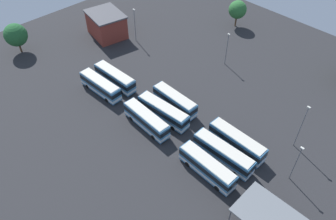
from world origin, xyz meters
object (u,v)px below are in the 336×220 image
object	(u,v)px
bus_row0_slot2	(207,167)
bus_row0_slot1	(223,153)
depot_building	(107,24)
lamp_post_by_building	(301,125)
bus_row0_slot0	(237,142)
tree_west_edge	(16,35)
tree_northwest	(238,10)
lamp_post_far_corner	(296,162)
lamp_post_mid_lot	(227,48)
bus_row1_slot0	(175,101)
bus_row2_slot1	(115,78)
maintenance_shelter	(271,218)
bus_row2_slot2	(100,86)
bus_row1_slot2	(146,120)
lamp_post_near_entrance	(135,24)
bus_row1_slot1	(163,112)

from	to	relation	value
bus_row0_slot2	bus_row0_slot1	bearing A→B (deg)	-90.13
depot_building	lamp_post_by_building	bearing A→B (deg)	-178.40
bus_row0_slot0	tree_west_edge	distance (m)	56.79
depot_building	tree_northwest	bearing A→B (deg)	-125.97
tree_northwest	lamp_post_far_corner	bearing A→B (deg)	137.89
bus_row0_slot1	lamp_post_mid_lot	xyz separation A→B (m)	(17.42, -22.30, 2.58)
bus_row1_slot0	bus_row2_slot1	distance (m)	14.64
depot_building	bus_row0_slot1	bearing A→B (deg)	167.51
bus_row0_slot2	maintenance_shelter	size ratio (longest dim) A/B	1.07
bus_row0_slot0	lamp_post_far_corner	world-z (taller)	lamp_post_far_corner
lamp_post_mid_lot	bus_row0_slot2	bearing A→B (deg)	123.46
bus_row2_slot2	depot_building	distance (m)	23.03
tree_west_edge	lamp_post_far_corner	bearing A→B (deg)	-167.43
bus_row1_slot0	lamp_post_far_corner	bearing A→B (deg)	-176.21
lamp_post_by_building	depot_building	bearing A→B (deg)	1.60
bus_row1_slot2	tree_northwest	size ratio (longest dim) A/B	1.49
lamp_post_near_entrance	bus_row1_slot0	bearing A→B (deg)	156.80
bus_row0_slot0	lamp_post_near_entrance	xyz separation A→B (m)	(39.53, -10.18, 2.91)
lamp_post_mid_lot	maintenance_shelter	bearing A→B (deg)	137.25
bus_row1_slot1	bus_row1_slot2	bearing A→B (deg)	81.41
depot_building	lamp_post_by_building	size ratio (longest dim) A/B	1.16
bus_row0_slot2	bus_row1_slot2	xyz separation A→B (m)	(14.90, 0.01, 0.00)
bus_row0_slot2	tree_northwest	xyz separation A→B (m)	(26.51, -42.11, 2.92)
bus_row1_slot0	bus_row2_slot2	world-z (taller)	same
bus_row1_slot0	bus_row1_slot1	bearing A→B (deg)	99.53
bus_row2_slot1	bus_row2_slot2	world-z (taller)	same
bus_row1_slot1	maintenance_shelter	bearing A→B (deg)	169.43
bus_row1_slot1	lamp_post_far_corner	bearing A→B (deg)	-167.58
bus_row1_slot1	bus_row0_slot0	bearing A→B (deg)	-164.26
bus_row1_slot2	lamp_post_near_entrance	bearing A→B (deg)	-36.16
lamp_post_by_building	tree_west_edge	world-z (taller)	lamp_post_by_building
bus_row1_slot2	maintenance_shelter	xyz separation A→B (m)	(-27.35, 1.24, 1.94)
lamp_post_near_entrance	lamp_post_mid_lot	bearing A→B (deg)	-159.23
bus_row2_slot1	bus_row0_slot0	bearing A→B (deg)	-171.54
bus_row2_slot2	lamp_post_near_entrance	world-z (taller)	lamp_post_near_entrance
lamp_post_far_corner	tree_west_edge	xyz separation A→B (m)	(65.15, 14.52, 0.31)
bus_row1_slot1	tree_northwest	world-z (taller)	tree_northwest
bus_row2_slot2	lamp_post_far_corner	world-z (taller)	lamp_post_far_corner
bus_row2_slot2	bus_row1_slot2	bearing A→B (deg)	-178.62
bus_row1_slot0	lamp_post_mid_lot	distance (m)	19.23
bus_row1_slot0	bus_row2_slot1	world-z (taller)	same
lamp_post_by_building	tree_northwest	size ratio (longest dim) A/B	1.33
tree_west_edge	tree_northwest	bearing A→B (deg)	-121.07
bus_row2_slot2	lamp_post_mid_lot	bearing A→B (deg)	-113.42
bus_row2_slot2	lamp_post_mid_lot	xyz separation A→B (m)	(-11.56, -26.70, 2.58)
bus_row1_slot0	bus_row2_slot2	bearing A→B (deg)	29.08
bus_row1_slot0	maintenance_shelter	size ratio (longest dim) A/B	1.03
depot_building	lamp_post_far_corner	distance (m)	56.90
bus_row0_slot1	bus_row2_slot1	world-z (taller)	same
lamp_post_mid_lot	tree_west_edge	distance (m)	49.33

